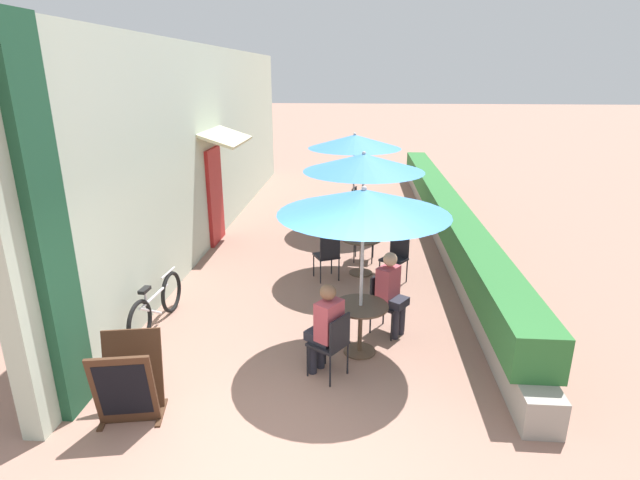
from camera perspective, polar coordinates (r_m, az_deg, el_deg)
ground_plane at (r=5.47m, az=-5.06°, el=-23.24°), size 120.00×120.00×0.00m
cafe_facade_wall at (r=11.73m, az=-12.16°, el=10.58°), size 0.98×14.55×4.20m
planter_hedge at (r=11.78m, az=14.02°, el=2.74°), size 0.60×13.55×1.01m
patio_table_near at (r=6.80m, az=4.64°, el=-8.99°), size 0.74×0.74×0.71m
patio_umbrella_near at (r=6.22m, az=5.02°, el=4.36°), size 2.18×2.18×2.33m
cafe_chair_near_left at (r=6.25m, az=1.45°, el=-11.44°), size 0.56×0.56×0.87m
seated_patron_near_left at (r=6.23m, az=0.64°, el=-9.76°), size 0.51×0.49×1.25m
cafe_chair_near_right at (r=7.37m, az=7.30°, el=-6.68°), size 0.56×0.56×0.87m
seated_patron_near_right at (r=7.25m, az=8.11°, el=-5.69°), size 0.51×0.49×1.25m
patio_table_mid at (r=9.41m, az=4.74°, el=-0.98°), size 0.74×0.74×0.71m
patio_umbrella_mid at (r=9.00m, az=5.02°, el=8.79°), size 2.18×2.18×2.33m
cafe_chair_mid_left at (r=9.07m, az=0.89°, el=-1.58°), size 0.53×0.53×0.87m
cafe_chair_mid_right at (r=9.11m, az=8.69°, el=-1.70°), size 0.56×0.56×0.87m
cafe_chair_mid_back at (r=10.08m, az=4.63°, el=0.46°), size 0.43×0.43×0.87m
patio_table_far at (r=12.14m, az=3.81°, el=3.55°), size 0.74×0.74×0.71m
patio_umbrella_far at (r=11.83m, az=3.98°, el=11.16°), size 2.18×2.18×2.33m
cafe_chair_far_left at (r=11.46m, az=3.18°, el=2.73°), size 0.49×0.49×0.87m
cafe_chair_far_right at (r=12.82m, az=4.38°, el=4.42°), size 0.49×0.49×0.87m
coffee_cup_far at (r=12.09m, az=4.46°, el=4.70°), size 0.07×0.07×0.09m
bicycle_leaning at (r=7.88m, az=-18.21°, el=-7.14°), size 0.17×1.71×0.75m
menu_board at (r=6.02m, az=-21.00°, el=-14.75°), size 0.75×0.74×0.93m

